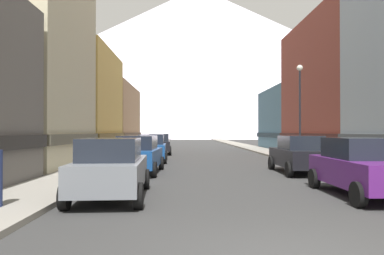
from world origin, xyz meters
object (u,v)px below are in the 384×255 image
car_right_0 (362,167)px  streetlamp_right (300,98)px  car_left_2 (151,148)px  car_left_3 (159,144)px  pedestrian_0 (289,146)px  car_left_0 (111,168)px  car_left_1 (138,154)px  car_right_1 (299,154)px  pedestrian_1 (122,147)px

car_right_0 → streetlamp_right: size_ratio=0.75×
car_right_0 → car_left_2: bearing=120.2°
car_left_3 → streetlamp_right: 13.78m
car_left_3 → pedestrian_0: bearing=-23.1°
car_left_0 → car_right_0: same height
car_left_1 → car_right_1: bearing=-0.6°
car_right_1 → streetlamp_right: bearing=71.9°
car_left_3 → streetlamp_right: size_ratio=0.76×
car_left_1 → car_left_3: 14.48m
car_left_0 → car_left_1: 6.44m
car_left_1 → pedestrian_1: bearing=103.9°
car_left_1 → pedestrian_0: bearing=45.4°
car_left_2 → streetlamp_right: streetlamp_right is taller
pedestrian_0 → car_right_0: bearing=-98.5°
car_left_3 → pedestrian_1: (-2.45, -4.59, -0.05)m
pedestrian_1 → streetlamp_right: bearing=-24.3°
car_left_0 → car_right_1: bearing=40.0°
car_right_1 → streetlamp_right: streetlamp_right is taller
car_left_3 → car_right_0: same height
car_right_1 → pedestrian_1: car_right_1 is taller
car_left_2 → car_right_1: bearing=-42.4°
pedestrian_0 → streetlamp_right: size_ratio=0.26×
pedestrian_0 → car_left_0: bearing=-121.1°
pedestrian_0 → car_left_3: bearing=156.9°
car_right_0 → pedestrian_0: bearing=81.5°
car_right_0 → pedestrian_1: car_right_0 is taller
car_left_1 → pedestrian_0: 14.32m
car_left_2 → car_left_3: 7.63m
car_right_1 → car_left_1: bearing=179.4°
car_left_0 → car_left_1: same height
pedestrian_0 → streetlamp_right: 6.44m
car_left_3 → car_right_1: 16.42m
car_left_3 → car_right_0: 22.06m
car_left_1 → streetlamp_right: streetlamp_right is taller
pedestrian_0 → pedestrian_1: size_ratio=0.99×
car_left_3 → streetlamp_right: (9.15, -9.83, 3.09)m
pedestrian_0 → pedestrian_1: (-12.50, -0.31, 0.01)m
car_left_1 → car_left_3: (0.01, 14.48, 0.00)m
pedestrian_1 → car_right_1: bearing=-44.8°
car_right_0 → pedestrian_1: 19.00m
car_left_3 → car_right_0: size_ratio=1.01×
car_left_1 → streetlamp_right: 10.72m
car_left_2 → car_right_1: same height
car_left_2 → car_left_3: same height
car_left_0 → pedestrian_1: size_ratio=2.91×
car_left_2 → car_right_1: size_ratio=1.01×
car_left_3 → car_right_1: same height
pedestrian_1 → car_left_0: bearing=-81.5°
car_left_0 → streetlamp_right: (9.15, 11.09, 3.09)m
car_left_0 → car_right_1: size_ratio=1.02×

